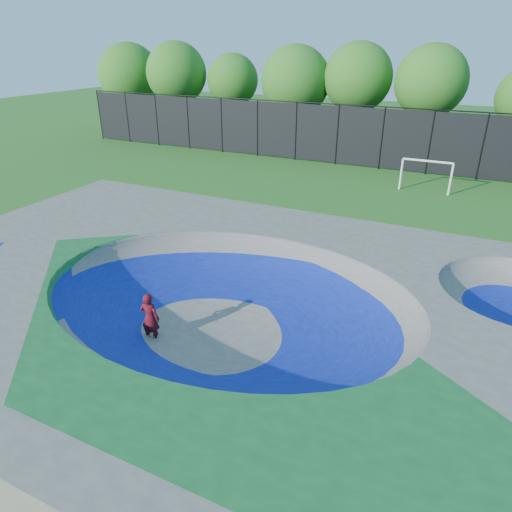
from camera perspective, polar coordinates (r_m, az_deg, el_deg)
The scene contains 7 objects.
ground at distance 13.70m, azimuth -3.49°, elevation -9.44°, with size 120.00×120.00×0.00m, color #235C19.
skate_deck at distance 13.29m, azimuth -3.57°, elevation -6.78°, with size 22.00×14.00×1.50m, color gray.
skater at distance 13.21m, azimuth -13.10°, elevation -7.56°, with size 0.57×0.37×1.55m, color #AA0D1D.
skateboard at distance 13.63m, azimuth -12.79°, elevation -10.22°, with size 0.78×0.22×0.05m, color black.
soccer_goal at distance 27.57m, azimuth 20.54°, elevation 10.02°, with size 2.78×0.12×1.84m.
fence at distance 31.80m, azimuth 15.49°, elevation 14.10°, with size 48.09×0.09×4.04m.
treeline at distance 37.26m, azimuth 9.57°, elevation 20.68°, with size 54.21×6.43×7.86m.
Camera 1 is at (5.59, -9.78, 7.80)m, focal length 32.00 mm.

